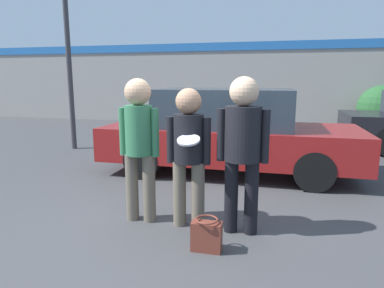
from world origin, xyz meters
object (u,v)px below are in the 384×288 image
object	(u,v)px
shrub	(382,109)
handbag	(207,235)
person_middle_with_frisbee	(189,147)
parked_car_near	(229,132)
person_left	(139,139)
person_right	(243,141)

from	to	relation	value
shrub	handbag	world-z (taller)	shrub
person_middle_with_frisbee	parked_car_near	world-z (taller)	person_middle_with_frisbee
shrub	person_left	bearing A→B (deg)	-119.40
person_left	person_middle_with_frisbee	size ratio (longest dim) A/B	1.07
person_middle_with_frisbee	parked_car_near	distance (m)	2.50
person_middle_with_frisbee	shrub	xyz separation A→B (m)	(4.20, 8.55, -0.18)
person_right	shrub	size ratio (longest dim) A/B	1.14
person_left	shrub	bearing A→B (deg)	60.60
person_left	shrub	distance (m)	9.79
shrub	handbag	distance (m)	9.89
person_right	parked_car_near	xyz separation A→B (m)	(-0.50, 2.50, -0.29)
person_left	person_right	distance (m)	1.21
person_middle_with_frisbee	shrub	world-z (taller)	person_middle_with_frisbee
shrub	parked_car_near	bearing A→B (deg)	-124.04
person_left	person_middle_with_frisbee	bearing A→B (deg)	-2.45
person_left	person_middle_with_frisbee	world-z (taller)	person_left
shrub	person_middle_with_frisbee	bearing A→B (deg)	-116.16
person_left	shrub	size ratio (longest dim) A/B	1.12
parked_car_near	shrub	size ratio (longest dim) A/B	2.98
person_middle_with_frisbee	person_right	xyz separation A→B (m)	(0.60, -0.02, 0.10)
person_middle_with_frisbee	parked_car_near	bearing A→B (deg)	87.62
parked_car_near	person_middle_with_frisbee	bearing A→B (deg)	-92.38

